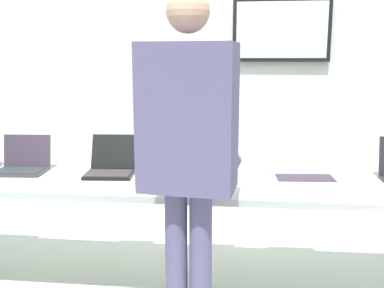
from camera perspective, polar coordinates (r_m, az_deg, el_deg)
name	(u,v)px	position (r m, az deg, el deg)	size (l,w,h in m)	color
back_wall	(193,75)	(3.81, 0.17, 8.80)	(8.00, 0.11, 2.66)	silver
workbench	(172,187)	(2.81, -2.62, -5.54)	(3.43, 0.70, 0.73)	#A7AEA6
laptop_station_0	(23,163)	(3.21, -20.82, -2.34)	(0.34, 0.29, 0.24)	#3C3342
laptop_station_1	(111,165)	(2.99, -10.28, -2.70)	(0.33, 0.36, 0.24)	black
laptop_station_2	(209,168)	(2.88, 2.21, -3.05)	(0.32, 0.34, 0.24)	#AFB1B5
laptop_station_3	(303,170)	(2.92, 14.00, -3.28)	(0.40, 0.35, 0.22)	#ABB3B8
person	(189,143)	(2.09, -0.44, 0.09)	(0.48, 0.63, 1.78)	#544F75
paper_sheet	(151,187)	(2.65, -5.33, -5.55)	(0.23, 0.31, 0.00)	white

